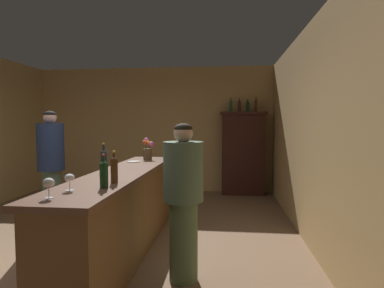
{
  "coord_description": "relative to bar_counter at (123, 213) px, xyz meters",
  "views": [
    {
      "loc": [
        1.63,
        -3.37,
        1.53
      ],
      "look_at": [
        1.24,
        0.27,
        1.28
      ],
      "focal_mm": 29.36,
      "sensor_mm": 36.0,
      "label": 1
    }
  ],
  "objects": [
    {
      "name": "bartender",
      "position": [
        0.77,
        -0.48,
        0.33
      ],
      "size": [
        0.38,
        0.38,
        1.53
      ],
      "rotation": [
        0.0,
        0.0,
        3.06
      ],
      "color": "#4D6546",
      "rests_on": "ground"
    },
    {
      "name": "display_bottle_center",
      "position": [
        1.62,
        3.34,
        1.4
      ],
      "size": [
        0.07,
        0.07,
        0.28
      ],
      "color": "#12341F",
      "rests_on": "display_cabinet"
    },
    {
      "name": "wine_bottle_riesling",
      "position": [
        0.16,
        -0.69,
        0.62
      ],
      "size": [
        0.07,
        0.07,
        0.29
      ],
      "color": "#4E2D14",
      "rests_on": "bar_counter"
    },
    {
      "name": "floor",
      "position": [
        -0.46,
        -0.04,
        -0.5
      ],
      "size": [
        9.36,
        9.36,
        0.0
      ],
      "primitive_type": "plane",
      "color": "brown",
      "rests_on": "ground"
    },
    {
      "name": "cheese_plate",
      "position": [
        -0.11,
        0.83,
        0.49
      ],
      "size": [
        0.18,
        0.18,
        0.01
      ],
      "primitive_type": "cylinder",
      "color": "white",
      "rests_on": "bar_counter"
    },
    {
      "name": "wine_bottle_merlot",
      "position": [
        0.15,
        -0.9,
        0.61
      ],
      "size": [
        0.07,
        0.07,
        0.29
      ],
      "color": "#163A1A",
      "rests_on": "bar_counter"
    },
    {
      "name": "display_bottle_left",
      "position": [
        1.27,
        3.34,
        1.41
      ],
      "size": [
        0.06,
        0.06,
        0.3
      ],
      "color": "#2A4E2F",
      "rests_on": "display_cabinet"
    },
    {
      "name": "wine_glass_rear",
      "position": [
        -0.11,
        -1.3,
        0.59
      ],
      "size": [
        0.08,
        0.08,
        0.15
      ],
      "color": "white",
      "rests_on": "bar_counter"
    },
    {
      "name": "flower_arrangement",
      "position": [
        0.0,
        1.17,
        0.63
      ],
      "size": [
        0.17,
        0.14,
        0.33
      ],
      "color": "#503A27",
      "rests_on": "bar_counter"
    },
    {
      "name": "display_bottle_midleft",
      "position": [
        1.45,
        3.34,
        1.41
      ],
      "size": [
        0.07,
        0.07,
        0.3
      ],
      "color": "#40261F",
      "rests_on": "display_cabinet"
    },
    {
      "name": "display_bottle_midright",
      "position": [
        1.79,
        3.34,
        1.41
      ],
      "size": [
        0.06,
        0.06,
        0.31
      ],
      "color": "#452B18",
      "rests_on": "display_cabinet"
    },
    {
      "name": "patron_in_grey",
      "position": [
        -1.26,
        0.7,
        0.43
      ],
      "size": [
        0.36,
        0.36,
        1.7
      ],
      "rotation": [
        0.0,
        0.0,
        -0.76
      ],
      "color": "#476050",
      "rests_on": "ground"
    },
    {
      "name": "wine_bottle_syrah",
      "position": [
        -0.16,
        -0.12,
        0.63
      ],
      "size": [
        0.07,
        0.07,
        0.33
      ],
      "color": "#172432",
      "rests_on": "bar_counter"
    },
    {
      "name": "wine_glass_front",
      "position": [
        -0.06,
        1.3,
        0.6
      ],
      "size": [
        0.08,
        0.08,
        0.15
      ],
      "color": "white",
      "rests_on": "bar_counter"
    },
    {
      "name": "wall_right",
      "position": [
        2.24,
        -0.04,
        0.89
      ],
      "size": [
        0.12,
        7.32,
        2.77
      ],
      "primitive_type": "cube",
      "color": "tan",
      "rests_on": "ground"
    },
    {
      "name": "wine_glass_mid",
      "position": [
        -0.08,
        -1.04,
        0.59
      ],
      "size": [
        0.08,
        0.08,
        0.14
      ],
      "color": "white",
      "rests_on": "bar_counter"
    },
    {
      "name": "wall_back",
      "position": [
        -0.46,
        3.62,
        0.89
      ],
      "size": [
        5.41,
        0.12,
        2.77
      ],
      "primitive_type": "cube",
      "color": "tan",
      "rests_on": "ground"
    },
    {
      "name": "display_cabinet",
      "position": [
        1.54,
        3.34,
        0.42
      ],
      "size": [
        0.98,
        0.38,
        1.77
      ],
      "color": "#371A14",
      "rests_on": "ground"
    },
    {
      "name": "bar_counter",
      "position": [
        0.0,
        0.0,
        0.0
      ],
      "size": [
        0.59,
        3.06,
        0.98
      ],
      "color": "brown",
      "rests_on": "ground"
    }
  ]
}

